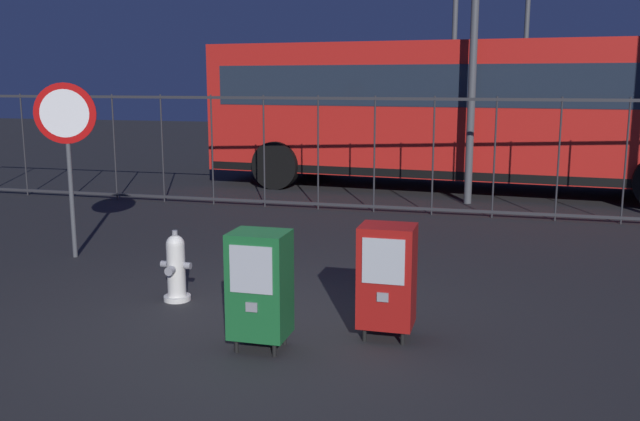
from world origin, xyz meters
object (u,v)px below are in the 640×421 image
at_px(fire_hydrant, 176,268).
at_px(street_light_far_left, 456,1).
at_px(bus_near, 464,107).
at_px(newspaper_box_primary, 387,276).
at_px(stop_sign, 67,133).
at_px(newspaper_box_secondary, 260,284).

relative_size(fire_hydrant, street_light_far_left, 0.10).
distance_m(fire_hydrant, bus_near, 8.83).
relative_size(newspaper_box_primary, street_light_far_left, 0.14).
relative_size(newspaper_box_primary, bus_near, 0.10).
distance_m(stop_sign, bus_near, 8.38).
relative_size(newspaper_box_primary, stop_sign, 0.46).
height_order(fire_hydrant, newspaper_box_primary, newspaper_box_primary).
bearing_deg(newspaper_box_primary, bus_near, 89.49).
distance_m(newspaper_box_primary, bus_near, 8.97).
relative_size(stop_sign, street_light_far_left, 0.30).
distance_m(fire_hydrant, street_light_far_left, 13.30).
bearing_deg(newspaper_box_primary, newspaper_box_secondary, -151.54).
bearing_deg(stop_sign, fire_hydrant, -31.88).
relative_size(newspaper_box_primary, newspaper_box_secondary, 1.00).
bearing_deg(stop_sign, street_light_far_left, 70.87).
bearing_deg(fire_hydrant, newspaper_box_secondary, -38.56).
height_order(bus_near, street_light_far_left, street_light_far_left).
bearing_deg(fire_hydrant, newspaper_box_primary, -12.20).
distance_m(fire_hydrant, stop_sign, 2.77).
bearing_deg(bus_near, stop_sign, -117.42).
bearing_deg(street_light_far_left, newspaper_box_secondary, -92.19).
bearing_deg(bus_near, street_light_far_left, 102.20).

